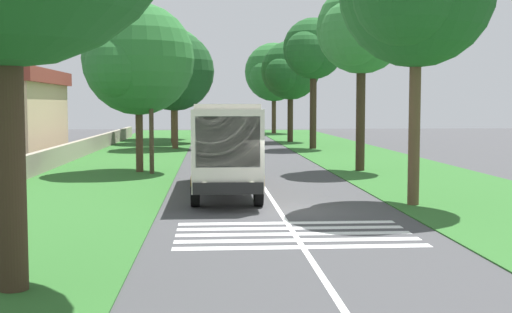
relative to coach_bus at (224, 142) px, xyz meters
The scene contains 19 objects.
ground 5.81m from the coach_bus, 160.51° to the right, with size 160.00×160.00×0.00m, color #424244.
grass_verge_left 11.99m from the coach_bus, 32.84° to the left, with size 120.00×8.00×0.04m, color #2D6628.
grass_verge_right 14.24m from the coach_bus, 45.25° to the right, with size 120.00×8.00×0.04m, color #2D6628.
centre_line 10.30m from the coach_bus, 10.29° to the right, with size 110.00×0.16×0.01m, color silver.
coach_bus is the anchor object (origin of this frame).
zebra_crossing 9.73m from the coach_bus, 169.07° to the right, with size 4.05×6.80×0.01m.
trailing_car_0 17.52m from the coach_bus, ahead, with size 4.30×1.78×1.43m.
trailing_car_1 26.27m from the coach_bus, ahead, with size 4.30×1.78×1.43m.
trailing_minibus_0 36.06m from the coach_bus, ahead, with size 6.00×2.14×2.53m.
roadside_tree_left_0 45.60m from the coach_bus, ahead, with size 8.05×6.89×11.88m.
roadside_tree_left_1 37.91m from the coach_bus, ahead, with size 8.59×7.44×10.73m.
roadside_tree_left_2 29.06m from the coach_bus, ahead, with size 8.27×6.71×9.77m.
roadside_tree_left_4 10.69m from the coach_bus, 27.40° to the left, with size 6.80×6.06×9.16m.
roadside_tree_right_0 39.17m from the coach_bus, 10.66° to the right, with size 6.83×5.80×9.96m.
roadside_tree_right_1 12.75m from the coach_bus, 41.42° to the right, with size 5.91×4.99×10.36m.
roadside_tree_right_2 29.50m from the coach_bus, 15.80° to the right, with size 6.35×5.09×10.89m.
roadside_tree_right_4 59.05m from the coach_bus, ahead, with size 8.98×7.47×11.58m.
utility_pole 8.76m from the coach_bus, 25.65° to the left, with size 0.24×1.40×7.39m.
roadside_wall 17.91m from the coach_bus, 33.31° to the left, with size 70.00×0.40×1.16m, color #9E937F.
Camera 1 is at (-23.20, 2.39, 3.70)m, focal length 47.25 mm.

